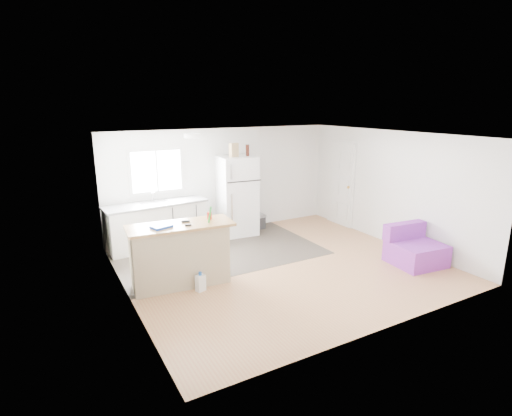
{
  "coord_description": "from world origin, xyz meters",
  "views": [
    {
      "loc": [
        -3.79,
        -5.83,
        2.93
      ],
      "look_at": [
        -0.14,
        0.7,
        0.97
      ],
      "focal_mm": 28.0,
      "sensor_mm": 36.0,
      "label": 1
    }
  ],
  "objects": [
    {
      "name": "cooler",
      "position": [
        0.68,
        2.23,
        0.18
      ],
      "size": [
        0.46,
        0.31,
        0.35
      ],
      "rotation": [
        0.0,
        0.0,
        -0.0
      ],
      "color": "#2F2E31",
      "rests_on": "floor"
    },
    {
      "name": "cardboard_box",
      "position": [
        0.05,
        2.04,
        1.95
      ],
      "size": [
        0.22,
        0.14,
        0.3
      ],
      "primitive_type": "cube",
      "rotation": [
        0.0,
        0.0,
        0.22
      ],
      "color": "tan",
      "rests_on": "refrigerator"
    },
    {
      "name": "window",
      "position": [
        -1.55,
        2.49,
        1.55
      ],
      "size": [
        1.18,
        0.06,
        0.98
      ],
      "color": "white",
      "rests_on": "back_wall"
    },
    {
      "name": "red_cup",
      "position": [
        -1.32,
        0.19,
        1.1
      ],
      "size": [
        0.1,
        0.1,
        0.12
      ],
      "primitive_type": "cylinder",
      "rotation": [
        0.0,
        0.0,
        -0.27
      ],
      "color": "red",
      "rests_on": "peninsula"
    },
    {
      "name": "peninsula",
      "position": [
        -1.88,
        0.15,
        0.53
      ],
      "size": [
        1.75,
        0.8,
        1.04
      ],
      "rotation": [
        0.0,
        0.0,
        -0.09
      ],
      "color": "tan",
      "rests_on": "floor"
    },
    {
      "name": "blue_tray",
      "position": [
        -2.17,
        0.12,
        1.06
      ],
      "size": [
        0.35,
        0.3,
        0.04
      ],
      "primitive_type": "cube",
      "rotation": [
        0.0,
        0.0,
        0.3
      ],
      "color": "#1237AE",
      "rests_on": "peninsula"
    },
    {
      "name": "purple_seat",
      "position": [
        2.26,
        -1.12,
        0.27
      ],
      "size": [
        0.97,
        0.92,
        0.73
      ],
      "rotation": [
        0.0,
        0.0,
        -0.11
      ],
      "color": "purple",
      "rests_on": "floor"
    },
    {
      "name": "tool_a",
      "position": [
        -1.74,
        0.22,
        1.06
      ],
      "size": [
        0.15,
        0.09,
        0.03
      ],
      "primitive_type": "cube",
      "rotation": [
        0.0,
        0.0,
        -0.3
      ],
      "color": "black",
      "rests_on": "peninsula"
    },
    {
      "name": "vinyl_zone",
      "position": [
        -0.73,
        1.25,
        0.0
      ],
      "size": [
        4.05,
        2.5,
        0.0
      ],
      "primitive_type": "cube",
      "color": "#38312A",
      "rests_on": "floor"
    },
    {
      "name": "bottle_right",
      "position": [
        0.42,
        2.1,
        1.92
      ],
      "size": [
        0.09,
        0.09,
        0.25
      ],
      "primitive_type": "cylinder",
      "rotation": [
        0.0,
        0.0,
        -0.32
      ],
      "color": "#361109",
      "rests_on": "refrigerator"
    },
    {
      "name": "ceiling_fixture",
      "position": [
        -1.2,
        1.2,
        2.36
      ],
      "size": [
        0.3,
        0.3,
        0.07
      ],
      "primitive_type": "cylinder",
      "color": "white",
      "rests_on": "ceiling"
    },
    {
      "name": "kitchen_cabinets",
      "position": [
        -1.7,
        2.17,
        0.48
      ],
      "size": [
        2.16,
        0.84,
        1.22
      ],
      "rotation": [
        0.0,
        0.0,
        0.09
      ],
      "color": "white",
      "rests_on": "floor"
    },
    {
      "name": "room",
      "position": [
        0.0,
        0.0,
        1.2
      ],
      "size": [
        5.51,
        5.01,
        2.41
      ],
      "color": "#AE6F49",
      "rests_on": "ground"
    },
    {
      "name": "interior_door",
      "position": [
        2.72,
        1.55,
        1.02
      ],
      "size": [
        0.11,
        0.92,
        2.1
      ],
      "color": "white",
      "rests_on": "right_wall"
    },
    {
      "name": "mop",
      "position": [
        -1.53,
        0.01,
        0.23
      ],
      "size": [
        0.27,
        0.37,
        1.34
      ],
      "rotation": [
        0.0,
        0.0,
        0.33
      ],
      "color": "green",
      "rests_on": "floor"
    },
    {
      "name": "bottle_left",
      "position": [
        0.38,
        2.02,
        1.92
      ],
      "size": [
        0.08,
        0.08,
        0.25
      ],
      "primitive_type": "cylinder",
      "rotation": [
        0.0,
        0.0,
        -0.11
      ],
      "color": "#361109",
      "rests_on": "refrigerator"
    },
    {
      "name": "cleaner_jug",
      "position": [
        -1.69,
        -0.24,
        0.14
      ],
      "size": [
        0.17,
        0.14,
        0.33
      ],
      "rotation": [
        0.0,
        0.0,
        0.3
      ],
      "color": "silver",
      "rests_on": "floor"
    },
    {
      "name": "tool_b",
      "position": [
        -1.77,
        0.01,
        1.06
      ],
      "size": [
        0.11,
        0.06,
        0.03
      ],
      "primitive_type": "cube",
      "rotation": [
        0.0,
        0.0,
        -0.25
      ],
      "color": "black",
      "rests_on": "peninsula"
    },
    {
      "name": "refrigerator",
      "position": [
        0.15,
        2.11,
        0.9
      ],
      "size": [
        0.85,
        0.81,
        1.8
      ],
      "rotation": [
        0.0,
        0.0,
        -0.08
      ],
      "color": "white",
      "rests_on": "floor"
    }
  ]
}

